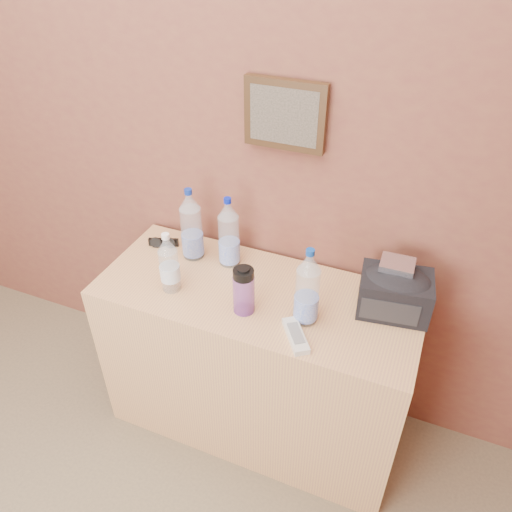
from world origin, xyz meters
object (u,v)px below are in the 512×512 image
(ac_remote, at_px, (296,336))
(pet_large_d, at_px, (307,290))
(pet_large_b, at_px, (191,228))
(pet_large_c, at_px, (229,235))
(pet_small, at_px, (169,265))
(dresser, at_px, (257,361))
(foil_packet, at_px, (397,265))
(nalgene_bottle, at_px, (244,290))
(sunglasses, at_px, (164,242))
(toiletry_bag, at_px, (395,292))

(ac_remote, bearing_deg, pet_large_d, 144.09)
(pet_large_b, relative_size, pet_large_c, 1.04)
(pet_small, bearing_deg, pet_large_c, 59.90)
(dresser, relative_size, pet_small, 4.95)
(foil_packet, bearing_deg, dresser, -164.89)
(pet_large_c, height_order, ac_remote, pet_large_c)
(foil_packet, bearing_deg, pet_large_b, -179.27)
(pet_large_c, height_order, nalgene_bottle, pet_large_c)
(sunglasses, bearing_deg, nalgene_bottle, -46.27)
(pet_large_c, relative_size, ac_remote, 1.82)
(dresser, height_order, pet_large_b, pet_large_b)
(foil_packet, bearing_deg, nalgene_bottle, -153.92)
(nalgene_bottle, height_order, sunglasses, nalgene_bottle)
(pet_large_c, xyz_separation_m, foil_packet, (0.66, -0.00, 0.05))
(sunglasses, relative_size, toiletry_bag, 0.52)
(toiletry_bag, xyz_separation_m, foil_packet, (-0.01, 0.03, 0.10))
(pet_large_b, relative_size, toiletry_bag, 1.26)
(nalgene_bottle, xyz_separation_m, toiletry_bag, (0.50, 0.21, -0.01))
(dresser, height_order, pet_small, pet_small)
(ac_remote, relative_size, toiletry_bag, 0.67)
(toiletry_bag, bearing_deg, ac_remote, -143.82)
(nalgene_bottle, distance_m, sunglasses, 0.55)
(dresser, height_order, foil_packet, foil_packet)
(pet_large_b, height_order, nalgene_bottle, pet_large_b)
(pet_large_c, xyz_separation_m, nalgene_bottle, (0.17, -0.24, -0.04))
(ac_remote, bearing_deg, sunglasses, -148.85)
(ac_remote, bearing_deg, nalgene_bottle, -141.38)
(pet_large_b, relative_size, ac_remote, 1.90)
(dresser, xyz_separation_m, foil_packet, (0.48, 0.13, 0.58))
(dresser, relative_size, pet_large_d, 4.07)
(pet_large_c, height_order, pet_small, pet_large_c)
(pet_small, bearing_deg, dresser, 18.09)
(pet_large_d, xyz_separation_m, toiletry_bag, (0.28, 0.17, -0.05))
(pet_large_c, xyz_separation_m, pet_small, (-0.14, -0.24, -0.02))
(nalgene_bottle, xyz_separation_m, ac_remote, (0.22, -0.06, -0.08))
(pet_small, relative_size, foil_packet, 2.14)
(pet_large_c, distance_m, sunglasses, 0.34)
(nalgene_bottle, relative_size, toiletry_bag, 0.77)
(pet_large_d, height_order, sunglasses, pet_large_d)
(pet_large_c, bearing_deg, foil_packet, -0.35)
(sunglasses, height_order, toiletry_bag, toiletry_bag)
(pet_large_c, bearing_deg, pet_large_b, -174.88)
(sunglasses, xyz_separation_m, toiletry_bag, (0.99, -0.03, 0.07))
(sunglasses, xyz_separation_m, foil_packet, (0.98, -0.00, 0.17))
(sunglasses, relative_size, ac_remote, 0.78)
(pet_large_d, bearing_deg, pet_large_b, 161.13)
(ac_remote, xyz_separation_m, foil_packet, (0.27, 0.30, 0.17))
(pet_small, xyz_separation_m, nalgene_bottle, (0.31, -0.01, -0.02))
(pet_large_c, distance_m, foil_packet, 0.66)
(dresser, height_order, ac_remote, ac_remote)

